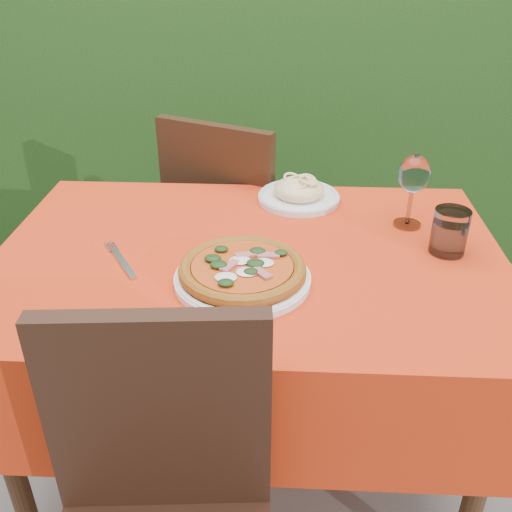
{
  "coord_description": "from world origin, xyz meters",
  "views": [
    {
      "loc": [
        0.08,
        -1.22,
        1.45
      ],
      "look_at": [
        0.02,
        -0.05,
        0.77
      ],
      "focal_mm": 40.0,
      "sensor_mm": 36.0,
      "label": 1
    }
  ],
  "objects_px": {
    "pizza_plate": "(242,272)",
    "water_glass": "(449,234)",
    "chair_far": "(232,224)",
    "pasta_plate": "(299,193)",
    "wine_glass": "(414,177)",
    "fork": "(123,263)"
  },
  "relations": [
    {
      "from": "pizza_plate",
      "to": "water_glass",
      "type": "bearing_deg",
      "value": 18.48
    },
    {
      "from": "chair_far",
      "to": "pasta_plate",
      "type": "xyz_separation_m",
      "value": [
        0.23,
        -0.28,
        0.25
      ]
    },
    {
      "from": "pasta_plate",
      "to": "wine_glass",
      "type": "distance_m",
      "value": 0.35
    },
    {
      "from": "pasta_plate",
      "to": "water_glass",
      "type": "relative_size",
      "value": 2.1
    },
    {
      "from": "fork",
      "to": "chair_far",
      "type": "bearing_deg",
      "value": 41.66
    },
    {
      "from": "chair_far",
      "to": "wine_glass",
      "type": "height_order",
      "value": "wine_glass"
    },
    {
      "from": "fork",
      "to": "pasta_plate",
      "type": "bearing_deg",
      "value": 10.65
    },
    {
      "from": "pasta_plate",
      "to": "water_glass",
      "type": "distance_m",
      "value": 0.46
    },
    {
      "from": "pizza_plate",
      "to": "fork",
      "type": "bearing_deg",
      "value": 167.56
    },
    {
      "from": "fork",
      "to": "pizza_plate",
      "type": "bearing_deg",
      "value": -44.53
    },
    {
      "from": "water_glass",
      "to": "fork",
      "type": "relative_size",
      "value": 0.53
    },
    {
      "from": "pizza_plate",
      "to": "wine_glass",
      "type": "bearing_deg",
      "value": 36.06
    },
    {
      "from": "water_glass",
      "to": "wine_glass",
      "type": "bearing_deg",
      "value": 116.46
    },
    {
      "from": "pasta_plate",
      "to": "fork",
      "type": "relative_size",
      "value": 1.12
    },
    {
      "from": "pasta_plate",
      "to": "fork",
      "type": "bearing_deg",
      "value": -137.25
    },
    {
      "from": "chair_far",
      "to": "fork",
      "type": "height_order",
      "value": "chair_far"
    },
    {
      "from": "water_glass",
      "to": "pizza_plate",
      "type": "bearing_deg",
      "value": -161.52
    },
    {
      "from": "chair_far",
      "to": "pasta_plate",
      "type": "distance_m",
      "value": 0.44
    },
    {
      "from": "pasta_plate",
      "to": "wine_glass",
      "type": "height_order",
      "value": "wine_glass"
    },
    {
      "from": "water_glass",
      "to": "fork",
      "type": "distance_m",
      "value": 0.79
    },
    {
      "from": "wine_glass",
      "to": "fork",
      "type": "distance_m",
      "value": 0.77
    },
    {
      "from": "wine_glass",
      "to": "chair_far",
      "type": "bearing_deg",
      "value": 140.59
    }
  ]
}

